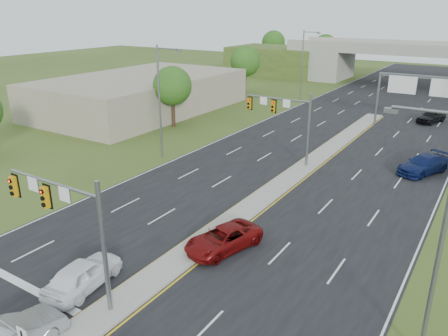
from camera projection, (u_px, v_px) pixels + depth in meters
ground at (111, 311)px, 21.70m from camera, size 240.00×240.00×0.00m
road at (340, 141)px, 49.40m from camera, size 24.00×160.00×0.02m
median at (297, 172)px, 39.87m from camera, size 2.00×54.00×0.16m
lane_markings at (315, 155)px, 44.88m from camera, size 23.72×160.00×0.01m
signal_mast_near at (68, 216)px, 21.16m from camera, size 6.62×0.60×7.00m
signal_mast_far at (286, 115)px, 40.95m from camera, size 6.62×0.60×7.00m
sign_gantry at (426, 88)px, 52.08m from camera, size 11.58×0.44×6.67m
overpass at (418, 67)px, 83.80m from camera, size 80.00×14.00×8.10m
lightpole_l_mid at (161, 97)px, 42.14m from camera, size 2.85×0.25×11.00m
lightpole_l_far at (303, 62)px, 69.85m from camera, size 2.85×0.25×11.00m
lightpole_r_near at (438, 231)px, 16.85m from camera, size 2.85×0.25×11.00m
tree_l_near at (172, 86)px, 53.76m from camera, size 4.80×4.80×7.60m
tree_l_mid at (245, 62)px, 75.46m from camera, size 5.20×5.20×8.12m
tree_back_a at (273, 42)px, 113.28m from camera, size 6.00×6.00×8.85m
tree_back_b at (325, 46)px, 106.33m from camera, size 5.60×5.60×8.32m
commercial_building at (141, 93)px, 63.69m from camera, size 18.00×30.00×5.00m
car_white at (83, 274)px, 23.30m from camera, size 2.57×5.03×1.64m
car_far_a at (223, 239)px, 27.07m from camera, size 3.73×5.64×1.44m
car_far_b at (423, 164)px, 39.67m from camera, size 4.38×6.06×1.63m
car_far_c at (431, 116)px, 57.22m from camera, size 3.48×5.25×1.66m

